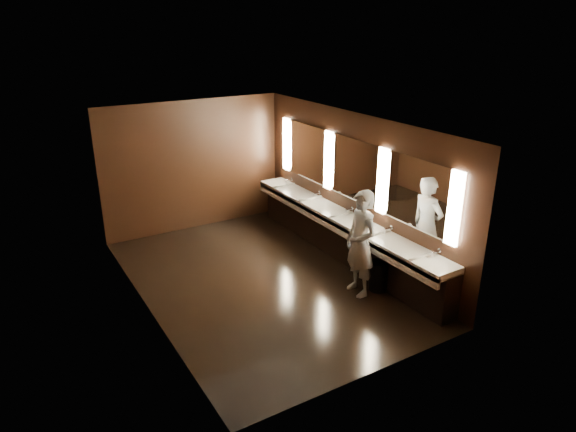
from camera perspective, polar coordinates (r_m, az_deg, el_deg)
name	(u,v)px	position (r m, az deg, el deg)	size (l,w,h in m)	color
floor	(261,281)	(9.22, -2.99, -7.17)	(6.00, 6.00, 0.00)	black
ceiling	(258,124)	(8.27, -3.36, 10.18)	(4.00, 6.00, 0.02)	#2D2D2B
wall_back	(194,166)	(11.26, -10.41, 5.52)	(4.00, 0.02, 2.80)	black
wall_front	(376,279)	(6.37, 9.77, -6.97)	(4.00, 0.02, 2.80)	black
wall_left	(142,231)	(7.97, -15.94, -1.57)	(0.02, 6.00, 2.80)	black
wall_right	(354,188)	(9.68, 7.34, 3.12)	(0.02, 6.00, 2.80)	black
sink_counter	(343,234)	(9.88, 6.16, -2.05)	(0.55, 5.40, 1.01)	black
mirror_band	(354,170)	(9.57, 7.35, 5.10)	(0.06, 5.03, 1.15)	#FFECC3
person	(361,243)	(8.52, 8.07, -3.04)	(0.66, 0.43, 1.81)	#84A2C4
trash_bin	(379,276)	(8.95, 10.02, -6.56)	(0.33, 0.33, 0.51)	black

